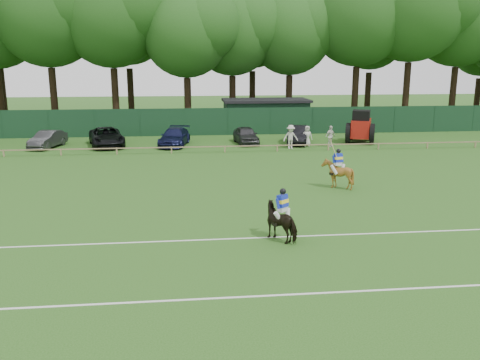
{
  "coord_description": "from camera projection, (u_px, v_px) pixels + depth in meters",
  "views": [
    {
      "loc": [
        -1.98,
        -19.64,
        6.81
      ],
      "look_at": [
        0.5,
        3.0,
        1.4
      ],
      "focal_mm": 38.0,
      "sensor_mm": 36.0,
      "label": 1
    }
  ],
  "objects": [
    {
      "name": "ground",
      "position": [
        236.0,
        230.0,
        20.77
      ],
      "size": [
        160.0,
        160.0,
        0.0
      ],
      "primitive_type": "plane",
      "color": "#1E4C14",
      "rests_on": "ground"
    },
    {
      "name": "horse_dark",
      "position": [
        282.0,
        222.0,
        19.57
      ],
      "size": [
        1.7,
        1.82,
        1.45
      ],
      "primitive_type": "imported",
      "rotation": [
        0.0,
        0.0,
        3.84
      ],
      "color": "black",
      "rests_on": "ground"
    },
    {
      "name": "horse_chestnut",
      "position": [
        337.0,
        174.0,
        27.44
      ],
      "size": [
        1.58,
        1.7,
        1.59
      ],
      "primitive_type": "imported",
      "rotation": [
        0.0,
        0.0,
        3.37
      ],
      "color": "brown",
      "rests_on": "ground"
    },
    {
      "name": "sedan_grey",
      "position": [
        48.0,
        139.0,
        40.16
      ],
      "size": [
        2.39,
        4.29,
        1.34
      ],
      "primitive_type": "imported",
      "rotation": [
        0.0,
        0.0,
        -0.25
      ],
      "color": "#2E2E30",
      "rests_on": "ground"
    },
    {
      "name": "suv_black",
      "position": [
        107.0,
        137.0,
        40.8
      ],
      "size": [
        3.67,
        5.82,
        1.5
      ],
      "primitive_type": "imported",
      "rotation": [
        0.0,
        0.0,
        0.24
      ],
      "color": "black",
      "rests_on": "ground"
    },
    {
      "name": "sedan_navy",
      "position": [
        175.0,
        137.0,
        41.09
      ],
      "size": [
        2.84,
        5.14,
        1.41
      ],
      "primitive_type": "imported",
      "rotation": [
        0.0,
        0.0,
        -0.19
      ],
      "color": "#13163C",
      "rests_on": "ground"
    },
    {
      "name": "hatch_grey",
      "position": [
        246.0,
        135.0,
        42.11
      ],
      "size": [
        2.01,
        4.26,
        1.41
      ],
      "primitive_type": "imported",
      "rotation": [
        0.0,
        0.0,
        0.08
      ],
      "color": "#333336",
      "rests_on": "ground"
    },
    {
      "name": "estate_black",
      "position": [
        297.0,
        135.0,
        42.17
      ],
      "size": [
        2.56,
        4.7,
        1.47
      ],
      "primitive_type": "imported",
      "rotation": [
        0.0,
        0.0,
        -0.24
      ],
      "color": "black",
      "rests_on": "ground"
    },
    {
      "name": "spectator_left",
      "position": [
        291.0,
        137.0,
        39.61
      ],
      "size": [
        1.27,
        0.82,
        1.86
      ],
      "primitive_type": "imported",
      "rotation": [
        0.0,
        0.0,
        0.12
      ],
      "color": "beige",
      "rests_on": "ground"
    },
    {
      "name": "spectator_mid",
      "position": [
        330.0,
        136.0,
        40.54
      ],
      "size": [
        1.07,
        0.83,
        1.69
      ],
      "primitive_type": "imported",
      "rotation": [
        0.0,
        0.0,
        0.5
      ],
      "color": "silver",
      "rests_on": "ground"
    },
    {
      "name": "spectator_right",
      "position": [
        307.0,
        136.0,
        40.82
      ],
      "size": [
        0.86,
        0.61,
        1.64
      ],
      "primitive_type": "imported",
      "rotation": [
        0.0,
        0.0,
        -0.11
      ],
      "color": "beige",
      "rests_on": "ground"
    },
    {
      "name": "rider_dark",
      "position": [
        283.0,
        205.0,
        19.4
      ],
      "size": [
        0.81,
        0.71,
        1.41
      ],
      "rotation": [
        0.0,
        0.0,
        3.84
      ],
      "color": "silver",
      "rests_on": "ground"
    },
    {
      "name": "rider_chestnut",
      "position": [
        338.0,
        161.0,
        27.26
      ],
      "size": [
        0.97,
        0.51,
        2.05
      ],
      "rotation": [
        0.0,
        0.0,
        3.37
      ],
      "color": "silver",
      "rests_on": "ground"
    },
    {
      "name": "pitch_lines",
      "position": [
        246.0,
        263.0,
        17.39
      ],
      "size": [
        60.0,
        5.1,
        0.01
      ],
      "color": "silver",
      "rests_on": "ground"
    },
    {
      "name": "pitch_rail",
      "position": [
        212.0,
        147.0,
        38.08
      ],
      "size": [
        62.1,
        0.1,
        0.5
      ],
      "color": "#997F5B",
      "rests_on": "ground"
    },
    {
      "name": "perimeter_fence",
      "position": [
        206.0,
        122.0,
        46.6
      ],
      "size": [
        92.08,
        0.08,
        2.5
      ],
      "color": "#14351E",
      "rests_on": "ground"
    },
    {
      "name": "utility_shed",
      "position": [
        266.0,
        115.0,
        50.07
      ],
      "size": [
        8.4,
        4.4,
        3.04
      ],
      "color": "#14331E",
      "rests_on": "ground"
    },
    {
      "name": "tree_row",
      "position": [
        222.0,
        124.0,
        54.84
      ],
      "size": [
        96.0,
        12.0,
        21.0
      ],
      "primitive_type": null,
      "color": "#26561C",
      "rests_on": "ground"
    },
    {
      "name": "tractor",
      "position": [
        361.0,
        127.0,
        42.46
      ],
      "size": [
        3.26,
        3.84,
        2.74
      ],
      "rotation": [
        0.0,
        0.0,
        -0.4
      ],
      "color": "#A4170F",
      "rests_on": "ground"
    }
  ]
}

